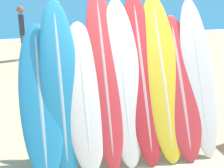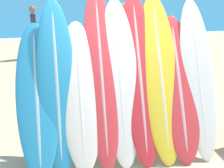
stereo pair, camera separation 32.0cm
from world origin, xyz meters
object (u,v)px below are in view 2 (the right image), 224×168
at_px(surfboard_slot_3, 102,77).
at_px(person_near_water, 34,30).
at_px(surfboard_slot_5, 140,77).
at_px(surfboard_slot_4, 120,82).
at_px(surfboard_slot_1, 57,86).
at_px(surfboard_slot_8, 198,78).
at_px(surfboard_rack, 122,128).
at_px(person_mid_beach, 122,28).
at_px(surfboard_slot_6, 161,77).
at_px(surfboard_slot_7, 179,88).
at_px(surfboard_slot_2, 80,96).
at_px(surfboard_slot_0, 37,99).

xyz_separation_m(surfboard_slot_3, person_near_water, (-1.22, 6.14, -0.30)).
bearing_deg(surfboard_slot_5, surfboard_slot_4, -173.91).
bearing_deg(surfboard_slot_1, surfboard_slot_8, 0.38).
bearing_deg(surfboard_slot_4, surfboard_rack, -83.61).
height_order(surfboard_slot_3, person_mid_beach, surfboard_slot_3).
bearing_deg(surfboard_slot_6, surfboard_slot_8, -1.89).
relative_size(surfboard_slot_1, person_near_water, 1.35).
bearing_deg(surfboard_slot_7, surfboard_slot_8, 9.32).
bearing_deg(surfboard_rack, surfboard_slot_1, 174.12).
distance_m(surfboard_rack, surfboard_slot_6, 0.93).
bearing_deg(person_near_water, surfboard_slot_8, 24.02).
relative_size(surfboard_slot_2, surfboard_slot_7, 0.98).
bearing_deg(surfboard_slot_8, surfboard_slot_3, 178.61).
distance_m(surfboard_slot_1, person_near_water, 6.22).
height_order(surfboard_slot_0, surfboard_slot_1, surfboard_slot_1).
bearing_deg(surfboard_slot_5, surfboard_slot_3, 179.58).
bearing_deg(person_mid_beach, surfboard_slot_3, -166.33).
xyz_separation_m(surfboard_slot_0, surfboard_slot_7, (2.05, 0.01, 0.03)).
relative_size(surfboard_slot_0, surfboard_slot_3, 0.80).
xyz_separation_m(surfboard_rack, surfboard_slot_8, (1.18, 0.11, 0.66)).
distance_m(surfboard_rack, surfboard_slot_8, 1.36).
bearing_deg(person_mid_beach, surfboard_slot_5, -160.88).
relative_size(surfboard_rack, surfboard_slot_6, 1.16).
xyz_separation_m(surfboard_slot_2, surfboard_slot_5, (0.88, 0.11, 0.19)).
distance_m(surfboard_slot_4, surfboard_slot_8, 1.19).
xyz_separation_m(surfboard_slot_5, person_near_water, (-1.79, 6.14, -0.25)).
distance_m(surfboard_slot_1, surfboard_slot_6, 1.50).
bearing_deg(surfboard_rack, surfboard_slot_6, 11.95).
height_order(surfboard_slot_5, surfboard_slot_7, surfboard_slot_5).
height_order(surfboard_slot_6, surfboard_slot_8, surfboard_slot_6).
height_order(surfboard_slot_3, surfboard_slot_5, surfboard_slot_3).
relative_size(surfboard_slot_0, surfboard_slot_1, 0.86).
distance_m(surfboard_slot_5, surfboard_slot_8, 0.90).
height_order(surfboard_slot_4, person_mid_beach, surfboard_slot_4).
xyz_separation_m(surfboard_slot_5, surfboard_slot_6, (0.31, -0.01, -0.01)).
bearing_deg(person_near_water, surfboard_slot_5, 16.76).
relative_size(surfboard_slot_1, person_mid_beach, 1.29).
bearing_deg(surfboard_slot_7, surfboard_slot_2, -179.11).
distance_m(surfboard_slot_0, surfboard_slot_2, 0.58).
height_order(surfboard_slot_0, surfboard_slot_3, surfboard_slot_3).
relative_size(surfboard_slot_1, surfboard_slot_3, 0.93).
bearing_deg(surfboard_slot_3, surfboard_slot_6, -1.05).
bearing_deg(surfboard_slot_0, person_mid_beach, 66.86).
distance_m(surfboard_slot_3, surfboard_slot_4, 0.28).
distance_m(surfboard_slot_1, surfboard_slot_5, 1.19).
distance_m(surfboard_rack, surfboard_slot_5, 0.78).
relative_size(surfboard_slot_0, surfboard_slot_5, 0.83).
relative_size(surfboard_slot_4, person_near_water, 1.35).
height_order(surfboard_rack, surfboard_slot_6, surfboard_slot_6).
height_order(surfboard_slot_1, surfboard_slot_7, surfboard_slot_1).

